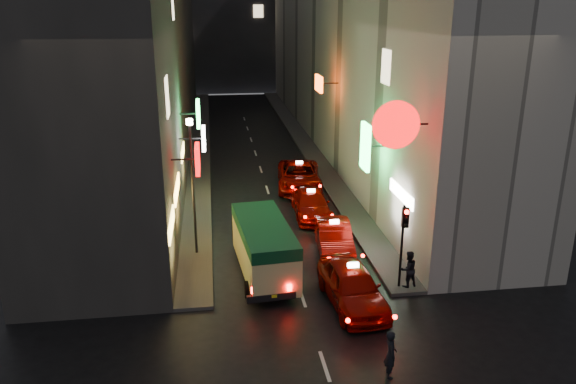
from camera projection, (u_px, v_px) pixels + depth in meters
name	position (u px, v px, depth m)	size (l,w,h in m)	color
building_left	(144.00, 31.00, 42.22)	(7.38, 52.00, 18.00)	#393634
building_right	(351.00, 30.00, 44.29)	(8.20, 52.00, 18.00)	beige
building_far	(232.00, 2.00, 72.63)	(30.00, 10.00, 22.00)	#36363C
sidewalk_left	(200.00, 145.00, 45.59)	(1.50, 52.00, 0.15)	#43413E
sidewalk_right	(303.00, 141.00, 46.69)	(1.50, 52.00, 0.15)	#43413E
minibus	(264.00, 243.00, 23.51)	(2.44, 5.73, 2.40)	#D6D286
taxi_near	(352.00, 283.00, 21.43)	(2.82, 5.98, 2.02)	#7D0500
taxi_second	(334.00, 235.00, 26.01)	(2.62, 5.39, 1.83)	#7D0500
taxi_third	(311.00, 202.00, 30.49)	(2.16, 5.00, 1.74)	#7D0500
taxi_far	(299.00, 174.00, 34.96)	(3.02, 6.03, 2.02)	#7D0500
pedestrian_crossing	(391.00, 351.00, 17.30)	(0.59, 0.38, 1.79)	black
pedestrian_sidewalk	(408.00, 267.00, 22.52)	(0.65, 0.41, 1.74)	black
traffic_light	(404.00, 229.00, 21.87)	(0.26, 0.43, 3.50)	black
lamp_post	(193.00, 178.00, 24.72)	(0.28, 0.28, 6.22)	black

